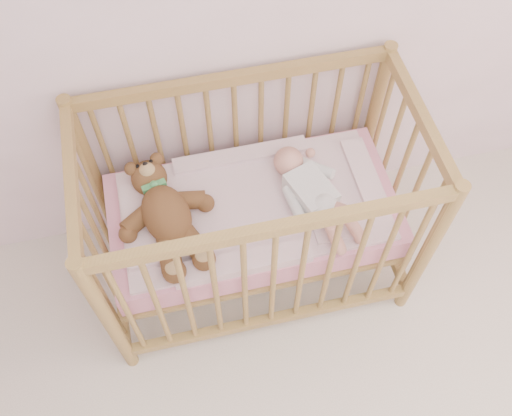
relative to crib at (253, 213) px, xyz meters
name	(u,v)px	position (x,y,z in m)	size (l,w,h in m)	color
crib	(253,213)	(0.00, 0.00, 0.00)	(1.36, 0.76, 1.00)	#AE8B4A
mattress	(253,215)	(0.00, 0.00, -0.01)	(1.22, 0.62, 0.13)	pink
blanket	(253,206)	(0.00, 0.00, 0.06)	(1.10, 0.58, 0.06)	pink
baby	(311,189)	(0.24, -0.02, 0.14)	(0.28, 0.57, 0.14)	silver
teddy_bear	(167,216)	(-0.36, -0.02, 0.15)	(0.42, 0.60, 0.17)	brown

